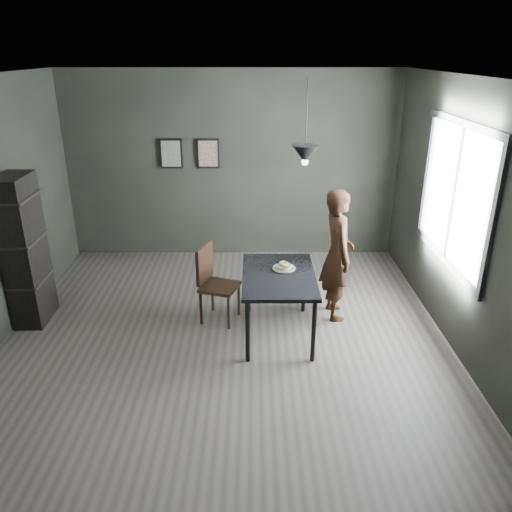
{
  "coord_description": "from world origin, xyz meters",
  "views": [
    {
      "loc": [
        0.32,
        -4.97,
        3.04
      ],
      "look_at": [
        0.35,
        0.05,
        0.95
      ],
      "focal_mm": 35.0,
      "sensor_mm": 36.0,
      "label": 1
    }
  ],
  "objects_px": {
    "woman": "(337,255)",
    "white_plate": "(284,269)",
    "cafe_table": "(279,281)",
    "wood_chair": "(213,278)",
    "shelf_unit": "(24,251)",
    "pendant_lamp": "(305,154)"
  },
  "relations": [
    {
      "from": "woman",
      "to": "white_plate",
      "type": "bearing_deg",
      "value": 111.22
    },
    {
      "from": "cafe_table",
      "to": "woman",
      "type": "relative_size",
      "value": 0.75
    },
    {
      "from": "wood_chair",
      "to": "shelf_unit",
      "type": "height_order",
      "value": "shelf_unit"
    },
    {
      "from": "shelf_unit",
      "to": "pendant_lamp",
      "type": "xyz_separation_m",
      "value": [
        3.17,
        -0.27,
        1.17
      ]
    },
    {
      "from": "wood_chair",
      "to": "woman",
      "type": "bearing_deg",
      "value": 22.23
    },
    {
      "from": "cafe_table",
      "to": "pendant_lamp",
      "type": "xyz_separation_m",
      "value": [
        0.25,
        0.1,
        1.38
      ]
    },
    {
      "from": "white_plate",
      "to": "woman",
      "type": "xyz_separation_m",
      "value": [
        0.65,
        0.32,
        0.04
      ]
    },
    {
      "from": "woman",
      "to": "shelf_unit",
      "type": "height_order",
      "value": "shelf_unit"
    },
    {
      "from": "cafe_table",
      "to": "wood_chair",
      "type": "distance_m",
      "value": 0.85
    },
    {
      "from": "white_plate",
      "to": "wood_chair",
      "type": "xyz_separation_m",
      "value": [
        -0.82,
        0.22,
        -0.22
      ]
    },
    {
      "from": "cafe_table",
      "to": "woman",
      "type": "height_order",
      "value": "woman"
    },
    {
      "from": "white_plate",
      "to": "pendant_lamp",
      "type": "xyz_separation_m",
      "value": [
        0.19,
        -0.04,
        1.29
      ]
    },
    {
      "from": "cafe_table",
      "to": "shelf_unit",
      "type": "distance_m",
      "value": 2.95
    },
    {
      "from": "white_plate",
      "to": "woman",
      "type": "height_order",
      "value": "woman"
    },
    {
      "from": "woman",
      "to": "pendant_lamp",
      "type": "relative_size",
      "value": 1.84
    },
    {
      "from": "wood_chair",
      "to": "pendant_lamp",
      "type": "relative_size",
      "value": 1.09
    },
    {
      "from": "shelf_unit",
      "to": "woman",
      "type": "bearing_deg",
      "value": 0.14
    },
    {
      "from": "woman",
      "to": "pendant_lamp",
      "type": "xyz_separation_m",
      "value": [
        -0.46,
        -0.36,
        1.26
      ]
    },
    {
      "from": "woman",
      "to": "pendant_lamp",
      "type": "distance_m",
      "value": 1.39
    },
    {
      "from": "white_plate",
      "to": "wood_chair",
      "type": "relative_size",
      "value": 0.24
    },
    {
      "from": "cafe_table",
      "to": "white_plate",
      "type": "bearing_deg",
      "value": 65.28
    },
    {
      "from": "cafe_table",
      "to": "white_plate",
      "type": "distance_m",
      "value": 0.18
    }
  ]
}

